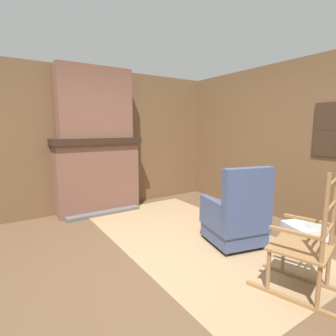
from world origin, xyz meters
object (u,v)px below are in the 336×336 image
Objects in this scene: firewood_stack at (232,209)px; oil_lamp_vase at (64,132)px; decorative_plate_on_mantel at (96,131)px; laundry_basket at (304,238)px; storage_case at (123,133)px; rocking_chair at (305,251)px; armchair at (236,218)px.

firewood_stack is 1.81× the size of oil_lamp_vase.
oil_lamp_vase is 0.54m from decorative_plate_on_mantel.
oil_lamp_vase is 1.14× the size of decorative_plate_on_mantel.
firewood_stack is at bearing 50.09° from decorative_plate_on_mantel.
storage_case is (-2.99, -1.06, 1.24)m from laundry_basket.
decorative_plate_on_mantel is (-3.01, -1.57, 1.29)m from laundry_basket.
storage_case is (-1.54, -1.36, 1.32)m from firewood_stack.
firewood_stack is 2.06× the size of decorative_plate_on_mantel.
firewood_stack is at bearing -46.27° from rocking_chair.
oil_lamp_vase is (-1.54, -2.40, 1.34)m from firewood_stack.
decorative_plate_on_mantel reaches higher than rocking_chair.
decorative_plate_on_mantel is (-1.56, -1.86, 1.36)m from firewood_stack.
rocking_chair is at bearing 20.53° from oil_lamp_vase.
storage_case reaches higher than firewood_stack.
storage_case reaches higher than laundry_basket.
decorative_plate_on_mantel reaches higher than storage_case.
rocking_chair is at bearing 3.98° from storage_case.
firewood_stack is at bearing 41.40° from storage_case.
laundry_basket is (-0.45, 0.82, -0.24)m from rocking_chair.
oil_lamp_vase reaches higher than armchair.
armchair is 1.28m from firewood_stack.
storage_case is (-2.42, -0.47, 1.04)m from armchair.
oil_lamp_vase reaches higher than firewood_stack.
oil_lamp_vase reaches higher than decorative_plate_on_mantel.
laundry_basket is 2.01× the size of storage_case.
storage_case is (-3.44, -0.24, 1.00)m from rocking_chair.
laundry_basket is (0.57, 0.59, -0.20)m from armchair.
firewood_stack is (-1.91, 1.12, -0.31)m from rocking_chair.
laundry_basket is 2.10× the size of decorative_plate_on_mantel.
decorative_plate_on_mantel is (-0.02, 0.54, 0.02)m from oil_lamp_vase.
rocking_chair is 3.69m from decorative_plate_on_mantel.
storage_case is at bearing 24.63° from armchair.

